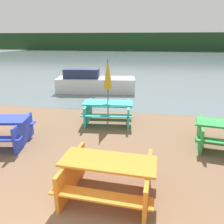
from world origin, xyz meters
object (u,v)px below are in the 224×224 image
object	(u,v)px
umbrella_gold	(108,75)
boat	(94,83)
picnic_table_blue	(2,129)
picnic_table_teal	(108,110)
picnic_table_orange	(108,175)

from	to	relation	value
umbrella_gold	boat	xyz separation A→B (m)	(-1.71, 4.53, -1.23)
picnic_table_blue	boat	size ratio (longest dim) A/B	0.39
picnic_table_teal	boat	distance (m)	4.84
picnic_table_teal	umbrella_gold	xyz separation A→B (m)	(-0.00, 0.00, 1.27)
picnic_table_orange	umbrella_gold	world-z (taller)	umbrella_gold
picnic_table_orange	umbrella_gold	size ratio (longest dim) A/B	0.82
picnic_table_teal	boat	size ratio (longest dim) A/B	0.42
picnic_table_teal	umbrella_gold	bearing A→B (deg)	180.00
picnic_table_orange	boat	xyz separation A→B (m)	(-2.46, 8.35, 0.04)
umbrella_gold	boat	world-z (taller)	umbrella_gold
umbrella_gold	boat	size ratio (longest dim) A/B	0.50
picnic_table_orange	boat	size ratio (longest dim) A/B	0.41
picnic_table_orange	picnic_table_blue	world-z (taller)	picnic_table_blue
picnic_table_blue	boat	distance (m)	6.79
boat	umbrella_gold	bearing A→B (deg)	-77.17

